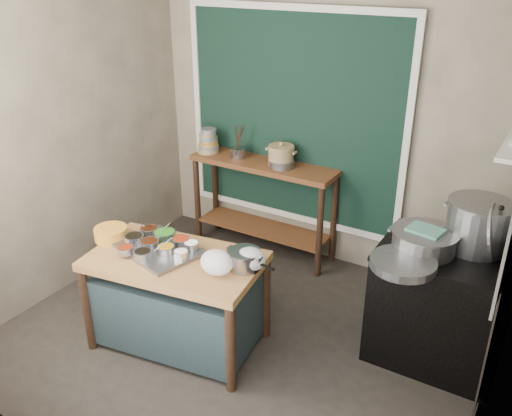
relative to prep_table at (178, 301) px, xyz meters
The scene contains 25 objects.
floor 0.61m from the prep_table, 38.95° to the left, with size 3.50×3.00×0.02m, color black.
back_wall 2.11m from the prep_table, 78.41° to the left, with size 3.50×0.02×2.80m, color gray.
left_wall 1.75m from the prep_table, 167.81° to the left, with size 0.02×3.00×2.80m, color gray.
curtain_panel 2.02m from the prep_table, 89.31° to the left, with size 2.10×0.02×1.90m, color black.
curtain_frame 2.01m from the prep_table, 89.31° to the left, with size 2.22×0.03×2.02m, color beige, non-canonical shape.
soot_patch 2.34m from the prep_table, 24.23° to the left, with size 0.01×1.30×1.30m, color black.
prep_table is the anchor object (origin of this frame).
back_counter 1.59m from the prep_table, 96.46° to the left, with size 1.45×0.40×0.95m, color brown.
stove_block 1.92m from the prep_table, 26.28° to the left, with size 0.90×0.68×0.85m, color black.
stove_top 1.98m from the prep_table, 26.28° to the left, with size 0.92×0.69×0.03m, color black.
condiment_tray 0.42m from the prep_table, behind, with size 0.61×0.43×0.03m, color gray.
condiment_bowls 0.47m from the prep_table, behind, with size 0.57×0.45×0.07m.
yellow_basin 0.73m from the prep_table, behind, with size 0.25×0.25×0.10m, color #B3692B.
saucepan 0.69m from the prep_table, 15.00° to the left, with size 0.24×0.24×0.13m, color gray, non-canonical shape.
plastic_bag_a 0.60m from the prep_table, ahead, with size 0.23×0.20×0.18m, color white.
plastic_bag_b 0.73m from the prep_table, 15.03° to the left, with size 0.21×0.18×0.16m, color white.
bowl_stack 1.87m from the prep_table, 117.12° to the left, with size 0.21×0.21×0.24m.
utensil_cup 1.75m from the prep_table, 106.07° to the left, with size 0.16×0.16×0.10m, color gray.
ceramic_crock 1.72m from the prep_table, 89.83° to the left, with size 0.26×0.26×0.17m, color #957E51, non-canonical shape.
wide_bowl 1.67m from the prep_table, 88.82° to the left, with size 0.24×0.24×0.06m, color gray.
stock_pot 2.21m from the prep_table, 28.51° to the left, with size 0.45×0.45×0.35m, color gray, non-canonical shape.
pot_lid 2.27m from the prep_table, 24.96° to the left, with size 0.39×0.39×0.02m, color gray.
steamer 1.84m from the prep_table, 26.79° to the left, with size 0.46×0.46×0.15m, color gray, non-canonical shape.
green_cloth 1.87m from the prep_table, 26.79° to the left, with size 0.23×0.17×0.02m, color #4B897A.
shallow_pan 1.67m from the prep_table, 18.19° to the left, with size 0.43×0.43×0.06m, color gray.
Camera 1 is at (1.87, -2.91, 2.72)m, focal length 38.00 mm.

